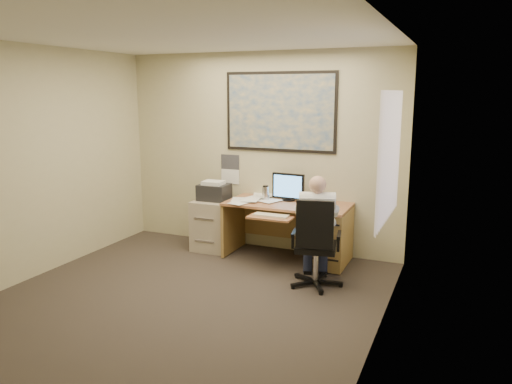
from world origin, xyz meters
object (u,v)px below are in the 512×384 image
at_px(filing_cabinet, 215,220).
at_px(office_chair, 314,261).
at_px(desk, 312,228).
at_px(person, 317,231).

xyz_separation_m(filing_cabinet, office_chair, (1.69, -0.83, -0.11)).
relative_size(desk, filing_cabinet, 1.66).
distance_m(desk, filing_cabinet, 1.41).
relative_size(filing_cabinet, office_chair, 0.93).
distance_m(filing_cabinet, office_chair, 1.88).
xyz_separation_m(desk, filing_cabinet, (-1.41, 0.01, -0.03)).
bearing_deg(person, desk, 94.05).
xyz_separation_m(desk, person, (0.28, -0.74, 0.19)).
bearing_deg(office_chair, desk, 97.66).
xyz_separation_m(office_chair, person, (0.01, 0.08, 0.33)).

